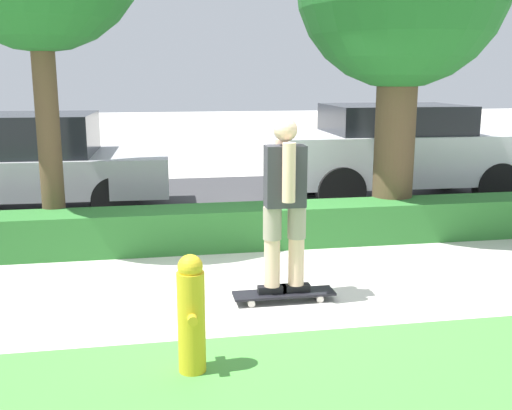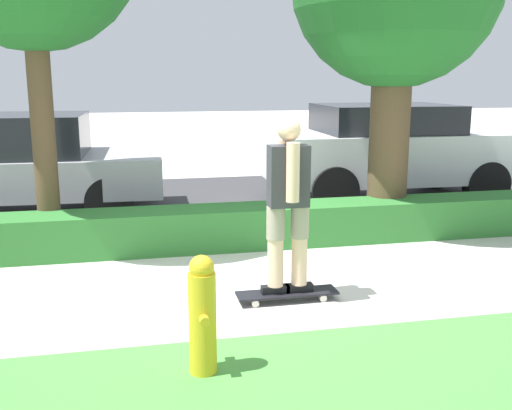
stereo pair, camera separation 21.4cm
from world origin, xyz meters
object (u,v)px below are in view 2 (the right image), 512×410
at_px(skateboard, 287,293).
at_px(parked_car_middle, 389,150).
at_px(fire_hydrant, 202,315).
at_px(parked_car_front, 19,163).
at_px(skater_person, 288,202).

xyz_separation_m(skateboard, parked_car_middle, (2.85, 4.12, 0.78)).
distance_m(parked_car_middle, fire_hydrant, 6.55).
height_order(parked_car_front, parked_car_middle, parked_car_middle).
bearing_deg(skateboard, parked_car_front, 124.99).
relative_size(skateboard, parked_car_front, 0.23).
xyz_separation_m(skater_person, fire_hydrant, (-0.93, -1.21, -0.51)).
bearing_deg(fire_hydrant, parked_car_middle, 54.68).
bearing_deg(skater_person, fire_hydrant, -127.61).
relative_size(skateboard, skater_person, 0.59).
relative_size(skateboard, parked_car_middle, 0.23).
height_order(parked_car_middle, fire_hydrant, parked_car_middle).
height_order(skateboard, parked_car_front, parked_car_front).
distance_m(skateboard, parked_car_front, 5.22).
height_order(skateboard, skater_person, skater_person).
bearing_deg(parked_car_middle, skater_person, -123.45).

